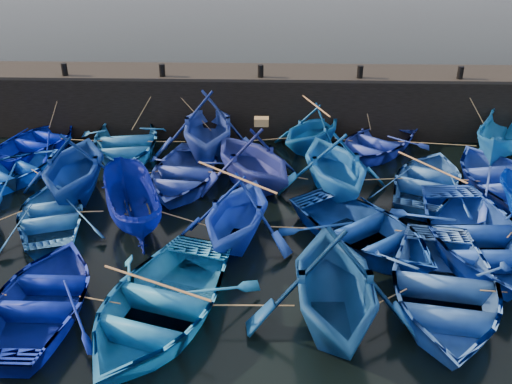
{
  "coord_description": "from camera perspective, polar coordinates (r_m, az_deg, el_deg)",
  "views": [
    {
      "loc": [
        0.47,
        -13.03,
        9.2
      ],
      "look_at": [
        0.0,
        3.2,
        0.7
      ],
      "focal_mm": 40.0,
      "sensor_mm": 36.0,
      "label": 1
    }
  ],
  "objects": [
    {
      "name": "boat_22",
      "position": [
        13.98,
        -9.77,
        -10.93
      ],
      "size": [
        5.42,
        6.46,
        1.15
      ],
      "primitive_type": "imported",
      "rotation": [
        0.0,
        0.0,
        -0.3
      ],
      "color": "#1769B4",
      "rests_on": "ground"
    },
    {
      "name": "bollard_1",
      "position": [
        23.92,
        -9.37,
        11.93
      ],
      "size": [
        0.24,
        0.24,
        0.5
      ],
      "primitive_type": "cylinder",
      "color": "black",
      "rests_on": "quay_top"
    },
    {
      "name": "boat_23",
      "position": [
        13.43,
        7.85,
        -8.9
      ],
      "size": [
        4.29,
        4.93,
        2.52
      ],
      "primitive_type": "imported",
      "rotation": [
        0.0,
        0.0,
        0.03
      ],
      "color": "navy",
      "rests_on": "ground"
    },
    {
      "name": "boat_15",
      "position": [
        17.8,
        -12.34,
        -1.24
      ],
      "size": [
        2.96,
        4.39,
        1.59
      ],
      "primitive_type": "imported",
      "rotation": [
        0.0,
        0.0,
        3.52
      ],
      "color": "#000B75",
      "rests_on": "ground"
    },
    {
      "name": "boat_17",
      "position": [
        16.89,
        10.72,
        -3.77
      ],
      "size": [
        6.09,
        6.35,
        1.07
      ],
      "primitive_type": "imported",
      "rotation": [
        0.0,
        0.0,
        0.66
      ],
      "color": "navy",
      "rests_on": "ground"
    },
    {
      "name": "boat_5",
      "position": [
        23.94,
        23.31,
        4.84
      ],
      "size": [
        3.47,
        4.53,
        1.65
      ],
      "primitive_type": "imported",
      "rotation": [
        0.0,
        0.0,
        -0.5
      ],
      "color": "#1762A6",
      "rests_on": "ground"
    },
    {
      "name": "boat_8",
      "position": [
        20.22,
        -7.3,
        1.91
      ],
      "size": [
        3.95,
        5.17,
        1.0
      ],
      "primitive_type": "imported",
      "rotation": [
        0.0,
        0.0,
        -0.11
      ],
      "color": "#253C98",
      "rests_on": "ground"
    },
    {
      "name": "bollard_3",
      "position": [
        23.76,
        10.37,
        11.74
      ],
      "size": [
        0.24,
        0.24,
        0.5
      ],
      "primitive_type": "cylinder",
      "color": "black",
      "rests_on": "quay_top"
    },
    {
      "name": "bollard_2",
      "position": [
        23.5,
        0.47,
        12.01
      ],
      "size": [
        0.24,
        0.24,
        0.5
      ],
      "primitive_type": "cylinder",
      "color": "black",
      "rests_on": "quay_top"
    },
    {
      "name": "boat_9",
      "position": [
        19.61,
        -0.35,
        3.49
      ],
      "size": [
        5.67,
        5.85,
        2.35
      ],
      "primitive_type": "imported",
      "rotation": [
        0.0,
        0.0,
        3.71
      ],
      "color": "navy",
      "rests_on": "ground"
    },
    {
      "name": "quay_wall",
      "position": [
        24.84,
        0.5,
        8.97
      ],
      "size": [
        26.0,
        2.5,
        2.5
      ],
      "primitive_type": "cube",
      "color": "black",
      "rests_on": "ground"
    },
    {
      "name": "boat_24",
      "position": [
        14.96,
        18.25,
        -9.14
      ],
      "size": [
        4.94,
        6.25,
        1.17
      ],
      "primitive_type": "imported",
      "rotation": [
        0.0,
        0.0,
        -0.17
      ],
      "color": "#2B59B4",
      "rests_on": "ground"
    },
    {
      "name": "boat_3",
      "position": [
        22.82,
        5.69,
        6.35
      ],
      "size": [
        4.76,
        4.86,
        1.94
      ],
      "primitive_type": "imported",
      "rotation": [
        0.0,
        0.0,
        -0.65
      ],
      "color": "#0B4F93",
      "rests_on": "ground"
    },
    {
      "name": "boat_16",
      "position": [
        16.51,
        -1.93,
        -1.9
      ],
      "size": [
        4.38,
        4.78,
        2.13
      ],
      "primitive_type": "imported",
      "rotation": [
        0.0,
        0.0,
        -0.25
      ],
      "color": "blue",
      "rests_on": "ground"
    },
    {
      "name": "boat_14",
      "position": [
        18.67,
        -19.75,
        -2.13
      ],
      "size": [
        4.2,
        4.98,
        0.88
      ],
      "primitive_type": "imported",
      "rotation": [
        0.0,
        0.0,
        3.46
      ],
      "color": "blue",
      "rests_on": "ground"
    },
    {
      "name": "boat_18",
      "position": [
        17.38,
        21.12,
        -4.08
      ],
      "size": [
        4.36,
        5.95,
        1.2
      ],
      "primitive_type": "imported",
      "rotation": [
        0.0,
        0.0,
        0.04
      ],
      "color": "#143C9F",
      "rests_on": "ground"
    },
    {
      "name": "mooring_ropes",
      "position": [
        19.87,
        0.14,
        2.88
      ],
      "size": [
        18.18,
        11.89,
        2.1
      ],
      "color": "tan",
      "rests_on": "ground"
    },
    {
      "name": "quay_top",
      "position": [
        24.45,
        0.51,
        11.88
      ],
      "size": [
        26.0,
        2.5,
        0.12
      ],
      "primitive_type": "cube",
      "color": "black",
      "rests_on": "quay_wall"
    },
    {
      "name": "boat_0",
      "position": [
        24.43,
        -20.88,
        4.79
      ],
      "size": [
        4.5,
        5.24,
        0.92
      ],
      "primitive_type": "imported",
      "rotation": [
        0.0,
        0.0,
        2.79
      ],
      "color": "#0012A4",
      "rests_on": "ground"
    },
    {
      "name": "boat_6",
      "position": [
        22.1,
        -23.6,
        1.88
      ],
      "size": [
        5.07,
        5.39,
        0.91
      ],
      "primitive_type": "imported",
      "rotation": [
        0.0,
        0.0,
        2.54
      ],
      "color": "#0941B9",
      "rests_on": "ground"
    },
    {
      "name": "wooden_crate",
      "position": [
        19.1,
        0.55,
        7.06
      ],
      "size": [
        0.48,
        0.34,
        0.26
      ],
      "primitive_type": "cube",
      "color": "olive",
      "rests_on": "boat_9"
    },
    {
      "name": "boat_21",
      "position": [
        15.02,
        -20.51,
        -9.87
      ],
      "size": [
        3.4,
        4.75,
        0.98
      ],
      "primitive_type": "imported",
      "rotation": [
        0.0,
        0.0,
        3.14
      ],
      "color": "#051687",
      "rests_on": "ground"
    },
    {
      "name": "bollard_0",
      "position": [
        24.98,
        -18.61,
        11.54
      ],
      "size": [
        0.24,
        0.24,
        0.5
      ],
      "primitive_type": "cylinder",
      "color": "black",
      "rests_on": "quay_top"
    },
    {
      "name": "bollard_4",
      "position": [
        24.67,
        19.76,
        11.17
      ],
      "size": [
        0.24,
        0.24,
        0.5
      ],
      "primitive_type": "cylinder",
      "color": "black",
      "rests_on": "quay_top"
    },
    {
      "name": "boat_4",
      "position": [
        23.09,
        11.82,
        4.83
      ],
      "size": [
        5.48,
        5.66,
        0.96
      ],
      "primitive_type": "imported",
      "rotation": [
        0.0,
        0.0,
        -0.68
      ],
      "color": "navy",
      "rests_on": "ground"
    },
    {
      "name": "boat_10",
      "position": [
        19.38,
        7.96,
        2.93
      ],
      "size": [
        4.83,
        5.29,
        2.38
      ],
      "primitive_type": "imported",
      "rotation": [
        0.0,
        0.0,
        3.37
      ],
      "color": "blue",
      "rests_on": "ground"
    },
    {
      "name": "boat_2",
      "position": [
        22.31,
        -4.89,
        6.75
      ],
      "size": [
        4.56,
        5.17,
        2.56
      ],
      "primitive_type": "imported",
      "rotation": [
        0.0,
        0.0,
        0.08
      ],
      "color": "navy",
      "rests_on": "ground"
    },
    {
      "name": "ground",
      "position": [
        15.96,
        -0.34,
        -7.58
      ],
      "size": [
        120.0,
        120.0,
        0.0
      ],
      "primitive_type": "plane",
      "color": "black",
      "rests_on": "ground"
    },
    {
      "name": "loose_oars",
      "position": [
        17.72,
        4.3,
        2.08
      ],
      "size": [
        10.34,
        12.62,
        1.21
      ],
      "color": "#99724C",
      "rests_on": "ground"
    },
    {
      "name": "boat_1",
      "position": [
        23.16,
        -12.97,
        4.99
      ],
      "size": [
        4.77,
        5.98,
        1.11
      ],
      "primitive_type": "imported",
      "rotation": [
        0.0,
        0.0,
        0.19
      ],
      "color": "#185895",
      "rests_on": "ground"
    },
    {
      "name": "boat_12",
      "position": [
        21.1,
        23.82,
        1.02
      ],
      "size": [
        5.03,
        6.28,
        1.16
      ],
      "primitive_type": "imported",
      "rotation": [
        0.0,
        0.0,
        3.34
      ],
      "color": "blue",
      "rests_on": "ground"
    },
    {
      "name": "boat_11",
      "position": [
        20.44,
        16.93,
        1.12
      ],
      "size": [
        4.97,
        5.65,
        0.97
      ],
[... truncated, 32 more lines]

